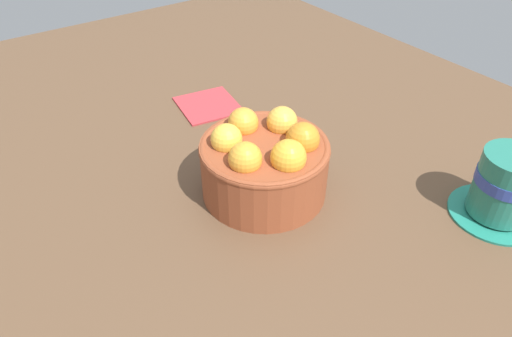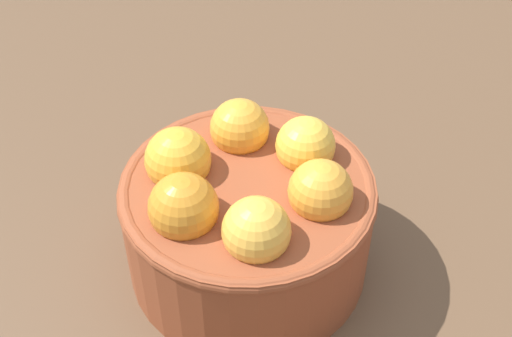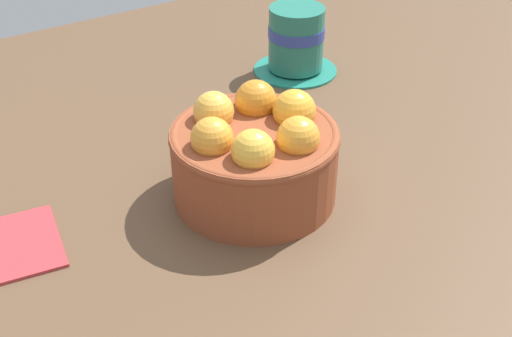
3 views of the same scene
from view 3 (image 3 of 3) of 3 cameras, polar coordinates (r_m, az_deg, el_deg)
name	(u,v)px [view 3 (image 3 of 3)]	position (r cm, az deg, el deg)	size (l,w,h in cm)	color
ground_plane	(255,213)	(65.70, -0.12, -3.83)	(141.88, 103.63, 4.44)	brown
terracotta_bowl	(255,155)	(61.80, -0.10, 1.17)	(15.66, 15.66, 9.91)	brown
coffee_cup	(296,41)	(86.33, 3.45, 10.79)	(10.80, 10.80, 8.57)	#207C69
folded_napkin	(2,247)	(61.86, -20.86, -6.31)	(9.66, 9.04, 0.60)	#B23338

